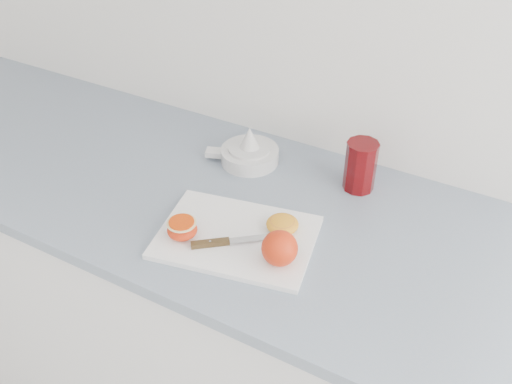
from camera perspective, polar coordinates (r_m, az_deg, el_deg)
counter at (r=1.60m, az=0.14°, el=-14.14°), size 2.35×0.64×0.89m
cutting_board at (r=1.20m, az=-1.96°, el=-4.53°), size 0.36×0.29×0.01m
whole_orange at (r=1.12m, az=2.38°, el=-5.64°), size 0.07×0.07×0.07m
half_orange at (r=1.19m, az=-7.40°, el=-3.68°), size 0.06×0.06×0.04m
squeezed_shell at (r=1.20m, az=2.65°, el=-3.22°), size 0.07×0.07×0.03m
paring_knife at (r=1.18m, az=-3.82°, el=-5.05°), size 0.15×0.13×0.01m
citrus_juicer at (r=1.43m, az=-0.70°, el=3.98°), size 0.18×0.15×0.10m
red_tumbler at (r=1.34m, az=10.39°, el=2.41°), size 0.08×0.08×0.12m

